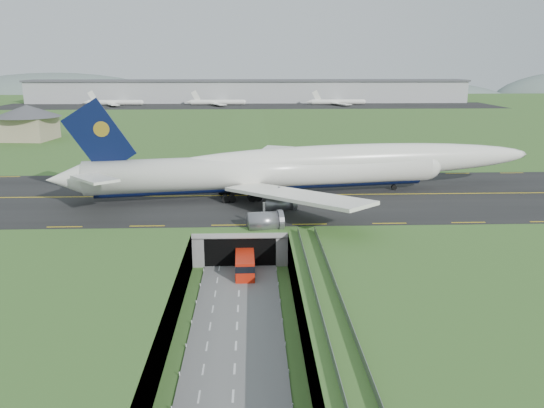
{
  "coord_description": "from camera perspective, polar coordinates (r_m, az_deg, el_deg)",
  "views": [
    {
      "loc": [
        2.26,
        -75.53,
        33.39
      ],
      "look_at": [
        5.78,
        20.0,
        7.73
      ],
      "focal_mm": 35.0,
      "sensor_mm": 36.0,
      "label": 1
    }
  ],
  "objects": [
    {
      "name": "trench_road",
      "position": [
        75.78,
        -3.67,
        -11.07
      ],
      "size": [
        12.0,
        75.0,
        0.2
      ],
      "primitive_type": "cube",
      "color": "slate",
      "rests_on": "ground"
    },
    {
      "name": "guideway",
      "position": [
        63.62,
        6.12,
        -11.25
      ],
      "size": [
        3.0,
        53.0,
        7.05
      ],
      "color": "#A8A8A3",
      "rests_on": "ground"
    },
    {
      "name": "cargo_terminal",
      "position": [
        375.46,
        -2.53,
        12.05
      ],
      "size": [
        320.0,
        67.0,
        15.6
      ],
      "color": "#B2B2B2",
      "rests_on": "ground"
    },
    {
      "name": "airfield_deck",
      "position": [
        81.45,
        -3.57,
        -6.91
      ],
      "size": [
        800.0,
        800.0,
        6.0
      ],
      "primitive_type": "cube",
      "color": "gray",
      "rests_on": "ground"
    },
    {
      "name": "service_building",
      "position": [
        211.41,
        -24.77,
        8.27
      ],
      "size": [
        25.49,
        25.49,
        12.63
      ],
      "rotation": [
        0.0,
        0.0,
        -0.11
      ],
      "color": "tan",
      "rests_on": "ground"
    },
    {
      "name": "shuttle_tram",
      "position": [
        86.14,
        -2.93,
        -6.5
      ],
      "size": [
        3.28,
        8.19,
        3.3
      ],
      "rotation": [
        0.0,
        0.0,
        0.02
      ],
      "color": "red",
      "rests_on": "ground"
    },
    {
      "name": "taxiway",
      "position": [
        111.94,
        -3.2,
        0.89
      ],
      "size": [
        800.0,
        44.0,
        0.18
      ],
      "primitive_type": "cube",
      "color": "black",
      "rests_on": "airfield_deck"
    },
    {
      "name": "tunnel_portal",
      "position": [
        97.05,
        -3.34,
        -3.04
      ],
      "size": [
        17.0,
        22.3,
        6.0
      ],
      "color": "gray",
      "rests_on": "ground"
    },
    {
      "name": "jumbo_jet",
      "position": [
        111.5,
        3.06,
        3.85
      ],
      "size": [
        103.49,
        64.32,
        21.56
      ],
      "rotation": [
        0.0,
        0.0,
        0.16
      ],
      "color": "white",
      "rests_on": "ground"
    },
    {
      "name": "distant_hills",
      "position": [
        510.7,
        4.97,
        10.78
      ],
      "size": [
        700.0,
        91.0,
        60.0
      ],
      "color": "slate",
      "rests_on": "ground"
    },
    {
      "name": "ground",
      "position": [
        82.62,
        -3.54,
        -8.84
      ],
      "size": [
        900.0,
        900.0,
        0.0
      ],
      "primitive_type": "plane",
      "color": "#3F6327",
      "rests_on": "ground"
    }
  ]
}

